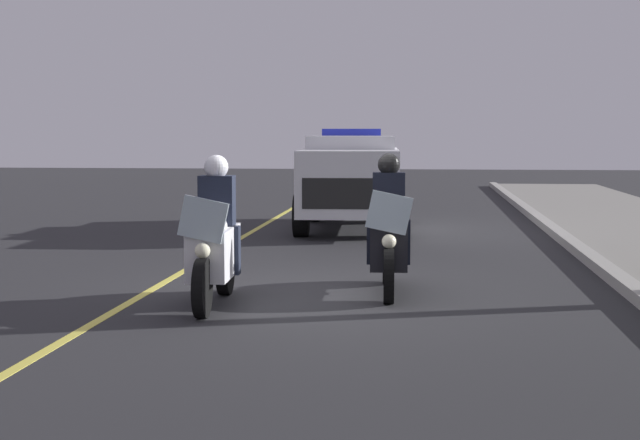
% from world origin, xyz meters
% --- Properties ---
extents(ground_plane, '(80.00, 80.00, 0.00)m').
position_xyz_m(ground_plane, '(0.00, 0.00, 0.00)').
color(ground_plane, '#28282B').
extents(curb_strip, '(48.00, 0.24, 0.15)m').
position_xyz_m(curb_strip, '(0.00, 3.80, 0.07)').
color(curb_strip, '#9E9B93').
rests_on(curb_strip, ground).
extents(lane_stripe_center, '(48.00, 0.12, 0.01)m').
position_xyz_m(lane_stripe_center, '(0.00, -2.13, 0.00)').
color(lane_stripe_center, '#E0D14C').
rests_on(lane_stripe_center, ground).
extents(police_motorcycle_lead_left, '(2.14, 0.59, 1.72)m').
position_xyz_m(police_motorcycle_lead_left, '(0.89, -1.10, 0.70)').
color(police_motorcycle_lead_left, black).
rests_on(police_motorcycle_lead_left, ground).
extents(police_motorcycle_lead_right, '(2.14, 0.59, 1.72)m').
position_xyz_m(police_motorcycle_lead_right, '(-0.19, 0.84, 0.70)').
color(police_motorcycle_lead_right, black).
rests_on(police_motorcycle_lead_right, ground).
extents(police_suv, '(4.98, 2.24, 2.05)m').
position_xyz_m(police_suv, '(-7.99, -0.21, 1.07)').
color(police_suv, silver).
rests_on(police_suv, ground).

